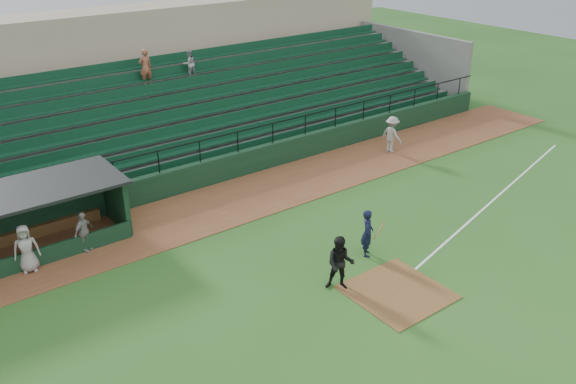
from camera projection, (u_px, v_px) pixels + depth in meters
ground at (376, 279)px, 20.38m from camera, size 90.00×90.00×0.00m
warning_track at (247, 197)px, 26.15m from camera, size 40.00×4.00×0.03m
home_plate_dirt at (397, 292)px, 19.66m from camera, size 3.00×3.00×0.03m
foul_line at (489, 204)px, 25.60m from camera, size 17.49×4.44×0.01m
stadium_structure at (157, 102)px, 31.27m from camera, size 38.00×13.08×6.40m
batter_at_plate at (367, 233)px, 21.46m from camera, size 1.17×0.79×1.81m
umpire at (340, 263)px, 19.48m from camera, size 1.18×1.17×1.93m
runner at (392, 135)px, 30.59m from camera, size 0.75×1.25×1.91m
dugout_player_a at (84, 232)px, 21.69m from camera, size 0.99×0.81×1.57m
dugout_player_b at (26, 248)px, 20.44m from camera, size 0.96×0.74×1.76m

